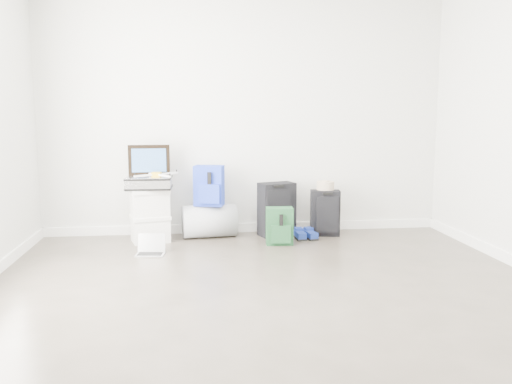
{
  "coord_description": "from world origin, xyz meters",
  "views": [
    {
      "loc": [
        -0.58,
        -3.57,
        1.36
      ],
      "look_at": [
        0.06,
        1.9,
        0.55
      ],
      "focal_mm": 38.0,
      "sensor_mm": 36.0,
      "label": 1
    }
  ],
  "objects": [
    {
      "name": "room_envelope",
      "position": [
        0.0,
        0.02,
        1.72
      ],
      "size": [
        4.52,
        5.02,
        2.71
      ],
      "color": "silver",
      "rests_on": "ground"
    },
    {
      "name": "laptop",
      "position": [
        -1.0,
        1.61,
        0.05
      ],
      "size": [
        0.29,
        0.22,
        0.19
      ],
      "rotation": [
        0.0,
        0.0,
        -0.13
      ],
      "color": "silver",
      "rests_on": "ground"
    },
    {
      "name": "drone",
      "position": [
        -0.96,
        2.12,
        0.72
      ],
      "size": [
        0.44,
        0.44,
        0.05
      ],
      "rotation": [
        0.0,
        0.0,
        -0.16
      ],
      "color": "gold",
      "rests_on": "briefcase"
    },
    {
      "name": "briefcase",
      "position": [
        -1.04,
        2.14,
        0.63
      ],
      "size": [
        0.47,
        0.35,
        0.13
      ],
      "primitive_type": "cube",
      "rotation": [
        0.0,
        0.0,
        -0.03
      ],
      "color": "#B2B2B7",
      "rests_on": "boxes_stack"
    },
    {
      "name": "blue_backpack",
      "position": [
        -0.41,
        2.24,
        0.57
      ],
      "size": [
        0.35,
        0.29,
        0.43
      ],
      "rotation": [
        0.0,
        0.0,
        -0.25
      ],
      "color": "#1826A0",
      "rests_on": "duffel_bag"
    },
    {
      "name": "boxes_stack",
      "position": [
        -1.04,
        2.14,
        0.28
      ],
      "size": [
        0.46,
        0.41,
        0.56
      ],
      "rotation": [
        0.0,
        0.0,
        0.25
      ],
      "color": "silver",
      "rests_on": "ground"
    },
    {
      "name": "large_suitcase",
      "position": [
        0.33,
        2.26,
        0.3
      ],
      "size": [
        0.43,
        0.34,
        0.59
      ],
      "rotation": [
        0.0,
        0.0,
        0.31
      ],
      "color": "black",
      "rests_on": "ground"
    },
    {
      "name": "shoes",
      "position": [
        0.61,
        2.07,
        0.04
      ],
      "size": [
        0.24,
        0.26,
        0.08
      ],
      "rotation": [
        0.0,
        0.0,
        0.12
      ],
      "color": "black",
      "rests_on": "ground"
    },
    {
      "name": "carry_on",
      "position": [
        0.87,
        2.21,
        0.25
      ],
      "size": [
        0.35,
        0.25,
        0.5
      ],
      "rotation": [
        0.0,
        0.0,
        -0.16
      ],
      "color": "black",
      "rests_on": "ground"
    },
    {
      "name": "green_backpack",
      "position": [
        0.3,
        1.85,
        0.19
      ],
      "size": [
        0.29,
        0.22,
        0.39
      ],
      "rotation": [
        0.0,
        0.0,
        -0.07
      ],
      "color": "#133517",
      "rests_on": "ground"
    },
    {
      "name": "painting",
      "position": [
        -1.04,
        2.24,
        0.86
      ],
      "size": [
        0.44,
        0.05,
        0.33
      ],
      "rotation": [
        0.0,
        0.0,
        0.05
      ],
      "color": "black",
      "rests_on": "briefcase"
    },
    {
      "name": "ground",
      "position": [
        0.0,
        0.0,
        0.0
      ],
      "size": [
        5.0,
        5.0,
        0.0
      ],
      "primitive_type": "plane",
      "color": "#3A342A",
      "rests_on": "ground"
    },
    {
      "name": "duffel_bag",
      "position": [
        -0.41,
        2.27,
        0.18
      ],
      "size": [
        0.62,
        0.42,
        0.36
      ],
      "primitive_type": "cylinder",
      "rotation": [
        0.0,
        1.57,
        0.11
      ],
      "color": "gray",
      "rests_on": "ground"
    },
    {
      "name": "rolled_rug",
      "position": [
        0.88,
        2.28,
        0.3
      ],
      "size": [
        0.2,
        0.2,
        0.6
      ],
      "primitive_type": "cylinder",
      "color": "tan",
      "rests_on": "ground"
    }
  ]
}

